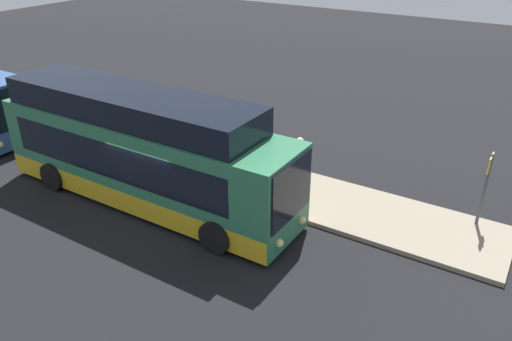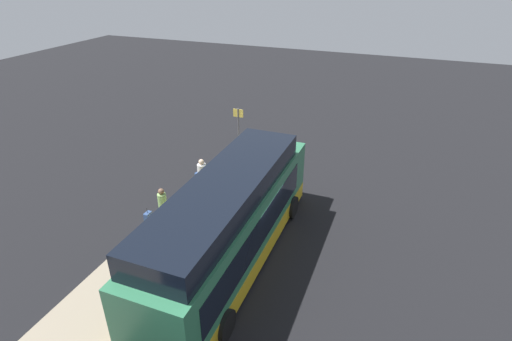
{
  "view_description": "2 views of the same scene",
  "coord_description": "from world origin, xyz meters",
  "px_view_note": "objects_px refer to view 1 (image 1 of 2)",
  "views": [
    {
      "loc": [
        9.9,
        -10.34,
        8.54
      ],
      "look_at": [
        2.97,
        0.77,
        1.88
      ],
      "focal_mm": 35.0,
      "sensor_mm": 36.0,
      "label": 1
    },
    {
      "loc": [
        -11.75,
        -5.01,
        10.21
      ],
      "look_at": [
        2.97,
        0.77,
        1.88
      ],
      "focal_mm": 28.0,
      "sensor_mm": 36.0,
      "label": 2
    }
  ],
  "objects_px": {
    "passenger_with_bags": "(299,160)",
    "suitcase": "(232,146)",
    "passenger_waiting": "(233,139)",
    "bus_lead": "(143,154)",
    "sign_post": "(486,181)",
    "passenger_boarding": "(193,153)"
  },
  "relations": [
    {
      "from": "passenger_boarding",
      "to": "sign_post",
      "type": "xyz_separation_m",
      "value": [
        9.29,
        2.13,
        0.52
      ]
    },
    {
      "from": "passenger_boarding",
      "to": "sign_post",
      "type": "height_order",
      "value": "sign_post"
    },
    {
      "from": "bus_lead",
      "to": "sign_post",
      "type": "distance_m",
      "value": 10.61
    },
    {
      "from": "passenger_with_bags",
      "to": "bus_lead",
      "type": "bearing_deg",
      "value": -123.17
    },
    {
      "from": "bus_lead",
      "to": "passenger_waiting",
      "type": "distance_m",
      "value": 3.86
    },
    {
      "from": "bus_lead",
      "to": "passenger_with_bags",
      "type": "relative_size",
      "value": 6.14
    },
    {
      "from": "passenger_waiting",
      "to": "suitcase",
      "type": "bearing_deg",
      "value": 22.33
    },
    {
      "from": "passenger_with_bags",
      "to": "suitcase",
      "type": "height_order",
      "value": "passenger_with_bags"
    },
    {
      "from": "bus_lead",
      "to": "sign_post",
      "type": "height_order",
      "value": "bus_lead"
    },
    {
      "from": "passenger_with_bags",
      "to": "passenger_waiting",
      "type": "bearing_deg",
      "value": -168.96
    },
    {
      "from": "sign_post",
      "to": "passenger_boarding",
      "type": "bearing_deg",
      "value": -167.1
    },
    {
      "from": "passenger_waiting",
      "to": "suitcase",
      "type": "relative_size",
      "value": 1.88
    },
    {
      "from": "passenger_with_bags",
      "to": "suitcase",
      "type": "bearing_deg",
      "value": -176.8
    },
    {
      "from": "passenger_waiting",
      "to": "passenger_with_bags",
      "type": "height_order",
      "value": "passenger_with_bags"
    },
    {
      "from": "passenger_boarding",
      "to": "suitcase",
      "type": "relative_size",
      "value": 1.92
    },
    {
      "from": "passenger_boarding",
      "to": "passenger_waiting",
      "type": "xyz_separation_m",
      "value": [
        0.5,
        1.77,
        -0.01
      ]
    },
    {
      "from": "bus_lead",
      "to": "sign_post",
      "type": "xyz_separation_m",
      "value": [
        9.81,
        4.03,
        -0.06
      ]
    },
    {
      "from": "passenger_waiting",
      "to": "passenger_with_bags",
      "type": "distance_m",
      "value": 2.97
    },
    {
      "from": "passenger_waiting",
      "to": "passenger_boarding",
      "type": "bearing_deg",
      "value": 147.38
    },
    {
      "from": "bus_lead",
      "to": "suitcase",
      "type": "relative_size",
      "value": 11.88
    },
    {
      "from": "passenger_boarding",
      "to": "passenger_with_bags",
      "type": "relative_size",
      "value": 0.99
    },
    {
      "from": "bus_lead",
      "to": "sign_post",
      "type": "relative_size",
      "value": 4.65
    }
  ]
}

